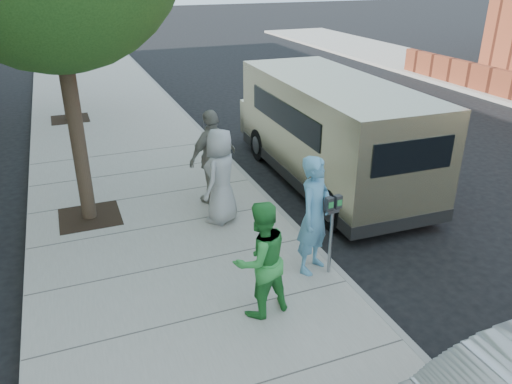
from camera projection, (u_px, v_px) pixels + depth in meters
The scene contains 9 objects.
ground at pixel (235, 260), 8.98m from camera, with size 120.00×120.00×0.00m, color black.
sidewalk at pixel (181, 267), 8.61m from camera, with size 5.00×60.00×0.15m, color gray.
curb_face at pixel (307, 241), 9.43m from camera, with size 0.12×60.00×0.16m, color gray.
parking_meter at pixel (332, 218), 7.94m from camera, with size 0.30×0.14×1.39m.
van at pixel (329, 129), 11.73m from camera, with size 2.42×6.74×2.48m.
person_officer at pixel (315, 215), 8.04m from camera, with size 0.74×0.48×2.02m, color #5795BA.
person_green_shirt at pixel (261, 260), 7.05m from camera, with size 0.87×0.67×1.78m, color green.
person_gray_shirt at pixel (221, 176), 9.66m from camera, with size 0.93×0.60×1.90m, color #A0A0A2.
person_striped_polo at pixel (213, 157), 10.45m from camera, with size 1.19×0.49×2.03m, color gray.
Camera 1 is at (-2.48, -7.26, 4.85)m, focal length 35.00 mm.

